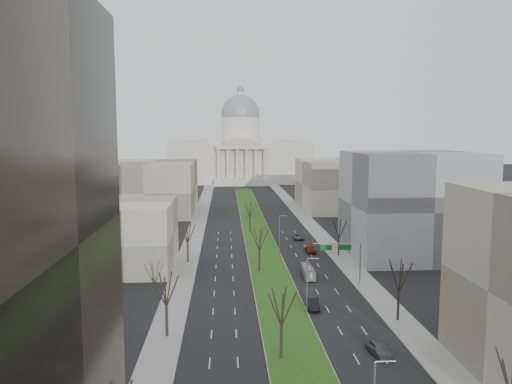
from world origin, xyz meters
name	(u,v)px	position (x,y,z in m)	size (l,w,h in m)	color
ground	(257,233)	(0.00, 120.00, 0.00)	(600.00, 600.00, 0.00)	black
median	(257,233)	(0.00, 118.99, 0.10)	(8.00, 222.03, 0.20)	#999993
sidewalk_left	(189,255)	(-17.50, 95.00, 0.07)	(5.00, 330.00, 0.15)	gray
sidewalk_right	(337,253)	(17.50, 95.00, 0.07)	(5.00, 330.00, 0.15)	gray
capitol	(241,154)	(0.00, 269.59, 16.31)	(80.00, 46.00, 55.00)	beige
building_beige_left	(111,235)	(-33.00, 85.00, 7.00)	(26.00, 22.00, 14.00)	gray
building_grey_right	(411,204)	(34.00, 92.00, 12.00)	(28.00, 26.00, 24.00)	slate
building_far_left	(153,187)	(-35.00, 160.00, 9.00)	(30.00, 40.00, 18.00)	gray
building_far_right	(342,184)	(35.00, 165.00, 9.00)	(30.00, 40.00, 18.00)	gray
tree_left_mid	(166,288)	(-17.20, 48.00, 7.00)	(5.40, 5.40, 9.72)	black
tree_left_far	(188,232)	(-17.20, 88.00, 6.84)	(5.28, 5.28, 9.50)	black
tree_right_mid	(399,275)	(17.20, 52.00, 7.16)	(5.52, 5.52, 9.94)	black
tree_right_far	(339,228)	(17.20, 92.00, 6.53)	(5.04, 5.04, 9.07)	black
tree_median_a	(282,306)	(-2.00, 40.00, 7.00)	(5.40, 5.40, 9.72)	black
tree_median_b	(260,238)	(-2.00, 80.00, 7.00)	(5.40, 5.40, 9.72)	black
tree_median_c	(250,209)	(-2.00, 120.00, 7.00)	(5.40, 5.40, 9.72)	black
streetlamp_median_b	(307,285)	(3.76, 55.00, 4.81)	(1.90, 0.20, 9.16)	gray
streetlamp_median_c	(280,234)	(3.76, 95.00, 4.81)	(1.90, 0.20, 9.16)	gray
mast_arm_signs	(346,253)	(13.49, 70.03, 6.11)	(9.12, 0.24, 8.09)	gray
car_grey_near	(379,348)	(10.69, 40.62, 0.84)	(1.99, 4.96, 1.69)	#424549
car_black	(313,304)	(5.20, 57.93, 0.84)	(1.77, 5.08, 1.67)	black
car_red	(310,249)	(11.30, 95.86, 0.79)	(2.22, 5.47, 1.59)	maroon
car_grey_far	(298,237)	(10.57, 110.78, 0.73)	(2.42, 5.25, 1.46)	#54585C
box_van	(308,271)	(7.32, 75.68, 1.14)	(1.92, 8.20, 2.28)	#BCBCBC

